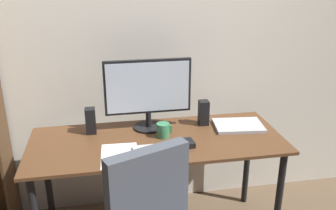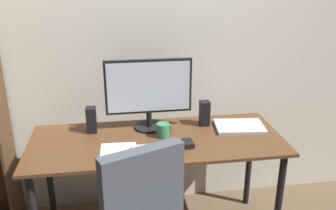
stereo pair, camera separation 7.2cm
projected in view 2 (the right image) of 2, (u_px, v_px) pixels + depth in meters
back_wall at (147, 36)px, 2.56m from camera, size 6.40×0.10×2.60m
desk at (157, 152)px, 2.34m from camera, size 1.58×0.64×0.74m
monitor at (149, 90)px, 2.37m from camera, size 0.56×0.20×0.47m
keyboard at (157, 149)px, 2.16m from camera, size 0.29×0.11×0.02m
mouse at (188, 143)px, 2.21m from camera, size 0.06×0.10×0.03m
coffee_mug at (163, 130)px, 2.32m from camera, size 0.10×0.08×0.09m
laptop at (239, 127)px, 2.46m from camera, size 0.34×0.26×0.02m
speaker_left at (91, 120)px, 2.38m from camera, size 0.06×0.07×0.17m
speaker_right at (205, 113)px, 2.48m from camera, size 0.06×0.07×0.17m
paper_sheet at (118, 155)px, 2.12m from camera, size 0.22×0.30×0.00m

